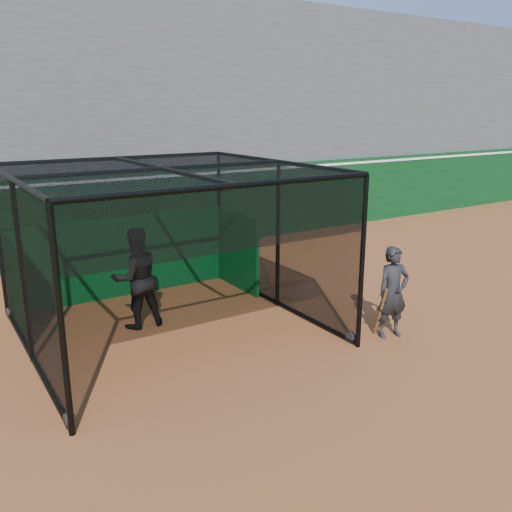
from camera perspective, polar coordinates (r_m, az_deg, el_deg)
ground at (r=9.56m, az=1.70°, el=-11.64°), size 120.00×120.00×0.00m
outfield_wall at (r=16.54m, az=-15.13°, el=4.15°), size 50.00×0.50×2.50m
grandstand at (r=19.90m, az=-19.25°, el=14.88°), size 50.00×7.85×8.95m
batting_cage at (r=10.70m, az=-9.39°, el=0.37°), size 5.36×5.40×3.23m
batter at (r=11.16m, az=-12.49°, el=-2.28°), size 1.02×0.80×2.06m
on_deck_player at (r=10.79m, az=14.20°, el=-3.74°), size 0.74×0.56×1.80m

